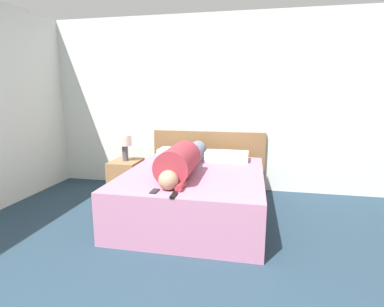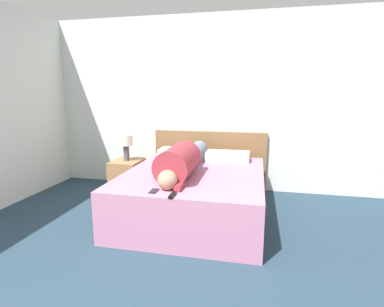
{
  "view_description": "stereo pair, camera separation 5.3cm",
  "coord_description": "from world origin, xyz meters",
  "px_view_note": "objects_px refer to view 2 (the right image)",
  "views": [
    {
      "loc": [
        0.7,
        -1.14,
        1.47
      ],
      "look_at": [
        0.05,
        2.1,
        0.8
      ],
      "focal_mm": 28.0,
      "sensor_mm": 36.0,
      "label": 1
    },
    {
      "loc": [
        0.75,
        -1.13,
        1.47
      ],
      "look_at": [
        0.05,
        2.1,
        0.8
      ],
      "focal_mm": 28.0,
      "sensor_mm": 36.0,
      "label": 2
    }
  ],
  "objects_px": {
    "nightstand": "(128,178)",
    "tv_remote": "(173,195)",
    "pillow_near_headboard": "(182,154)",
    "pillow_second": "(228,156)",
    "person_lying": "(183,160)",
    "table_lamp": "(126,143)",
    "bed": "(195,194)",
    "cell_phone": "(154,191)"
  },
  "relations": [
    {
      "from": "bed",
      "to": "nightstand",
      "type": "xyz_separation_m",
      "value": [
        -1.11,
        0.53,
        -0.02
      ]
    },
    {
      "from": "tv_remote",
      "to": "pillow_near_headboard",
      "type": "bearing_deg",
      "value": 101.41
    },
    {
      "from": "person_lying",
      "to": "nightstand",
      "type": "bearing_deg",
      "value": 148.21
    },
    {
      "from": "table_lamp",
      "to": "person_lying",
      "type": "relative_size",
      "value": 0.22
    },
    {
      "from": "tv_remote",
      "to": "person_lying",
      "type": "bearing_deg",
      "value": 96.99
    },
    {
      "from": "nightstand",
      "to": "pillow_second",
      "type": "bearing_deg",
      "value": 6.31
    },
    {
      "from": "table_lamp",
      "to": "person_lying",
      "type": "distance_m",
      "value": 1.17
    },
    {
      "from": "bed",
      "to": "nightstand",
      "type": "height_order",
      "value": "bed"
    },
    {
      "from": "nightstand",
      "to": "pillow_near_headboard",
      "type": "distance_m",
      "value": 0.87
    },
    {
      "from": "pillow_near_headboard",
      "to": "pillow_second",
      "type": "relative_size",
      "value": 1.05
    },
    {
      "from": "pillow_near_headboard",
      "to": "pillow_second",
      "type": "xyz_separation_m",
      "value": [
        0.66,
        0.0,
        -0.01
      ]
    },
    {
      "from": "bed",
      "to": "pillow_second",
      "type": "distance_m",
      "value": 0.83
    },
    {
      "from": "bed",
      "to": "cell_phone",
      "type": "xyz_separation_m",
      "value": [
        -0.23,
        -0.8,
        0.28
      ]
    },
    {
      "from": "table_lamp",
      "to": "pillow_second",
      "type": "distance_m",
      "value": 1.45
    },
    {
      "from": "cell_phone",
      "to": "pillow_second",
      "type": "bearing_deg",
      "value": 69.57
    },
    {
      "from": "nightstand",
      "to": "cell_phone",
      "type": "distance_m",
      "value": 1.62
    },
    {
      "from": "person_lying",
      "to": "pillow_second",
      "type": "bearing_deg",
      "value": 60.46
    },
    {
      "from": "bed",
      "to": "tv_remote",
      "type": "distance_m",
      "value": 0.93
    },
    {
      "from": "bed",
      "to": "tv_remote",
      "type": "bearing_deg",
      "value": -91.22
    },
    {
      "from": "bed",
      "to": "table_lamp",
      "type": "relative_size",
      "value": 5.13
    },
    {
      "from": "pillow_second",
      "to": "cell_phone",
      "type": "relative_size",
      "value": 4.51
    },
    {
      "from": "pillow_second",
      "to": "person_lying",
      "type": "bearing_deg",
      "value": -119.54
    },
    {
      "from": "bed",
      "to": "person_lying",
      "type": "distance_m",
      "value": 0.46
    },
    {
      "from": "nightstand",
      "to": "tv_remote",
      "type": "height_order",
      "value": "tv_remote"
    },
    {
      "from": "pillow_near_headboard",
      "to": "tv_remote",
      "type": "xyz_separation_m",
      "value": [
        0.32,
        -1.57,
        -0.06
      ]
    },
    {
      "from": "table_lamp",
      "to": "tv_remote",
      "type": "xyz_separation_m",
      "value": [
        1.09,
        -1.41,
        -0.21
      ]
    },
    {
      "from": "nightstand",
      "to": "person_lying",
      "type": "bearing_deg",
      "value": -31.79
    },
    {
      "from": "person_lying",
      "to": "pillow_near_headboard",
      "type": "xyz_separation_m",
      "value": [
        -0.22,
        0.77,
        -0.09
      ]
    },
    {
      "from": "person_lying",
      "to": "pillow_near_headboard",
      "type": "height_order",
      "value": "person_lying"
    },
    {
      "from": "person_lying",
      "to": "tv_remote",
      "type": "relative_size",
      "value": 11.41
    },
    {
      "from": "person_lying",
      "to": "cell_phone",
      "type": "bearing_deg",
      "value": -99.1
    },
    {
      "from": "bed",
      "to": "pillow_near_headboard",
      "type": "bearing_deg",
      "value": 116.04
    },
    {
      "from": "table_lamp",
      "to": "person_lying",
      "type": "xyz_separation_m",
      "value": [
        0.99,
        -0.62,
        -0.07
      ]
    },
    {
      "from": "nightstand",
      "to": "pillow_second",
      "type": "height_order",
      "value": "pillow_second"
    },
    {
      "from": "person_lying",
      "to": "pillow_second",
      "type": "height_order",
      "value": "person_lying"
    },
    {
      "from": "pillow_second",
      "to": "pillow_near_headboard",
      "type": "bearing_deg",
      "value": -180.0
    },
    {
      "from": "table_lamp",
      "to": "cell_phone",
      "type": "xyz_separation_m",
      "value": [
        0.88,
        -1.32,
        -0.22
      ]
    },
    {
      "from": "table_lamp",
      "to": "cell_phone",
      "type": "relative_size",
      "value": 2.85
    },
    {
      "from": "person_lying",
      "to": "pillow_second",
      "type": "relative_size",
      "value": 2.92
    },
    {
      "from": "nightstand",
      "to": "pillow_second",
      "type": "relative_size",
      "value": 0.88
    },
    {
      "from": "pillow_near_headboard",
      "to": "person_lying",
      "type": "bearing_deg",
      "value": -74.19
    },
    {
      "from": "pillow_near_headboard",
      "to": "nightstand",
      "type": "bearing_deg",
      "value": -168.45
    }
  ]
}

